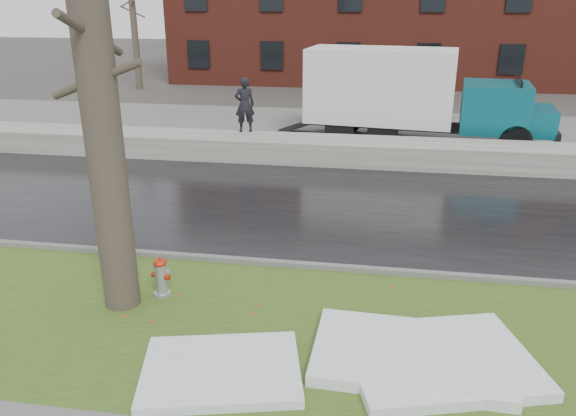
% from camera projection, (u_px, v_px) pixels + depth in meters
% --- Properties ---
extents(ground, '(120.00, 120.00, 0.00)m').
position_uv_depth(ground, '(275.00, 292.00, 10.19)').
color(ground, '#47423D').
rests_on(ground, ground).
extents(verge, '(60.00, 4.50, 0.04)m').
position_uv_depth(verge, '(261.00, 329.00, 9.03)').
color(verge, '#2E4B19').
rests_on(verge, ground).
extents(road, '(60.00, 7.00, 0.03)m').
position_uv_depth(road, '(307.00, 206.00, 14.34)').
color(road, black).
rests_on(road, ground).
extents(parking_lot, '(60.00, 9.00, 0.03)m').
position_uv_depth(parking_lot, '(335.00, 131.00, 22.18)').
color(parking_lot, slate).
rests_on(parking_lot, ground).
extents(curb, '(60.00, 0.15, 0.14)m').
position_uv_depth(curb, '(284.00, 264.00, 11.09)').
color(curb, slate).
rests_on(curb, ground).
extents(snowbank, '(60.00, 1.60, 0.75)m').
position_uv_depth(snowbank, '(324.00, 150.00, 18.09)').
color(snowbank, '#AEA89F').
rests_on(snowbank, ground).
extents(bg_tree_left, '(1.40, 1.62, 6.50)m').
position_uv_depth(bg_tree_left, '(134.00, 28.00, 31.11)').
color(bg_tree_left, brown).
rests_on(bg_tree_left, ground).
extents(bg_tree_center, '(1.40, 1.62, 6.50)m').
position_uv_depth(bg_tree_center, '(255.00, 26.00, 33.90)').
color(bg_tree_center, brown).
rests_on(bg_tree_center, ground).
extents(fire_hydrant, '(0.37, 0.34, 0.74)m').
position_uv_depth(fire_hydrant, '(161.00, 275.00, 9.89)').
color(fire_hydrant, '#A1A5A9').
rests_on(fire_hydrant, verge).
extents(tree, '(1.55, 1.85, 7.46)m').
position_uv_depth(tree, '(97.00, 85.00, 8.44)').
color(tree, brown).
rests_on(tree, verge).
extents(box_truck, '(10.04, 3.26, 3.31)m').
position_uv_depth(box_truck, '(409.00, 94.00, 20.05)').
color(box_truck, black).
rests_on(box_truck, ground).
extents(worker, '(0.77, 0.64, 1.81)m').
position_uv_depth(worker, '(245.00, 105.00, 18.60)').
color(worker, black).
rests_on(worker, snowbank).
extents(snow_patch_near, '(3.06, 2.65, 0.16)m').
position_uv_depth(snow_patch_near, '(440.00, 360.00, 8.11)').
color(snow_patch_near, white).
rests_on(snow_patch_near, verge).
extents(snow_patch_far, '(2.51, 2.07, 0.14)m').
position_uv_depth(snow_patch_far, '(221.00, 370.00, 7.90)').
color(snow_patch_far, white).
rests_on(snow_patch_far, verge).
extents(snow_patch_side, '(2.86, 1.90, 0.18)m').
position_uv_depth(snow_patch_side, '(410.00, 355.00, 8.20)').
color(snow_patch_side, white).
rests_on(snow_patch_side, verge).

